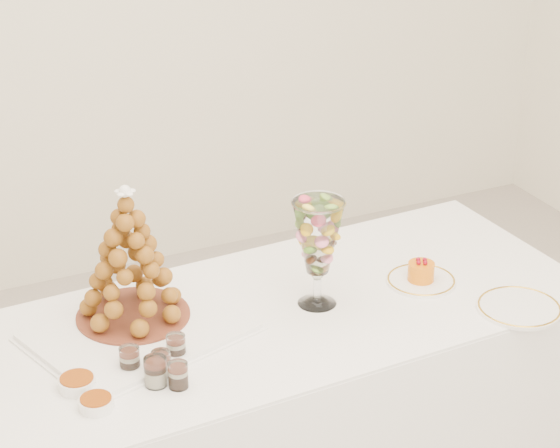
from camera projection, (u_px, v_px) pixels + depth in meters
buffet_table at (260, 424)px, 3.18m from camera, size 1.95×0.85×0.73m
lace_tray at (139, 332)px, 2.93m from camera, size 0.63×0.53×0.02m
macaron_vase at (318, 239)px, 3.00m from camera, size 0.14×0.14×0.31m
cake_plate at (421, 281)px, 3.20m from camera, size 0.20×0.20×0.01m
spare_plate at (519, 308)px, 3.06m from camera, size 0.24×0.24×0.01m
verrine_a at (130, 360)px, 2.76m from camera, size 0.06×0.06×0.07m
verrine_b at (161, 363)px, 2.75m from camera, size 0.06×0.06×0.07m
verrine_c at (176, 347)px, 2.82m from camera, size 0.05×0.05×0.07m
verrine_d at (156, 372)px, 2.71m from camera, size 0.06×0.06×0.08m
verrine_e at (178, 375)px, 2.70m from camera, size 0.05×0.05×0.07m
ramekin_back at (77, 384)px, 2.70m from camera, size 0.09×0.09×0.03m
ramekin_front at (96, 404)px, 2.63m from camera, size 0.09×0.09×0.03m
croquembouche at (129, 255)px, 2.91m from camera, size 0.33×0.33×0.39m
mousse_cake at (421, 271)px, 3.19m from camera, size 0.08×0.08×0.07m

